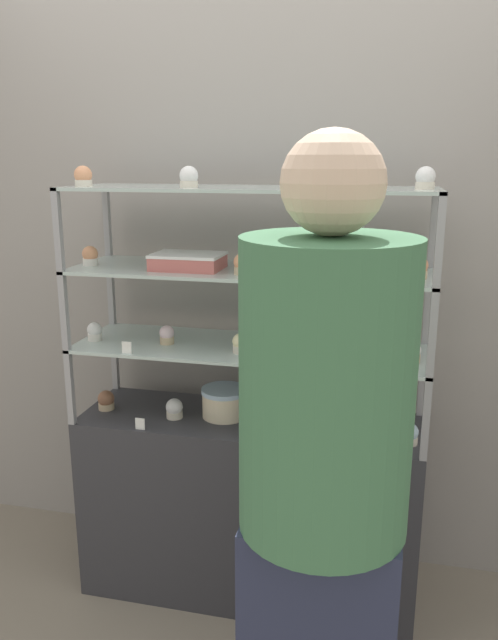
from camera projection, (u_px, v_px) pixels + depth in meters
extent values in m
plane|color=gray|center=(249.00, 586.00, 2.58)|extent=(20.00, 20.00, 0.00)
cube|color=gray|center=(268.00, 261.00, 2.58)|extent=(8.00, 0.05, 2.60)
cube|color=#333338|center=(249.00, 505.00, 2.49)|extent=(1.30, 0.41, 0.74)
cube|color=#99999E|center=(115.00, 356.00, 2.68)|extent=(0.02, 0.02, 0.29)
cube|color=#99999E|center=(422.00, 380.00, 2.40)|extent=(0.02, 0.02, 0.29)
cube|color=#99999E|center=(70.00, 387.00, 2.32)|extent=(0.02, 0.02, 0.29)
cube|color=#99999E|center=(426.00, 419.00, 2.03)|extent=(0.02, 0.02, 0.29)
cube|color=#B2C6C1|center=(249.00, 348.00, 2.32)|extent=(1.30, 0.41, 0.01)
cube|color=#99999E|center=(111.00, 290.00, 2.61)|extent=(0.02, 0.02, 0.29)
cube|color=#99999E|center=(427.00, 306.00, 2.32)|extent=(0.02, 0.02, 0.29)
cube|color=#99999E|center=(64.00, 311.00, 2.24)|extent=(0.02, 0.02, 0.29)
cube|color=#99999E|center=(433.00, 333.00, 1.96)|extent=(0.02, 0.02, 0.29)
cube|color=#B2C6C1|center=(249.00, 271.00, 2.25)|extent=(1.30, 0.41, 0.01)
cube|color=#99999E|center=(107.00, 220.00, 2.53)|extent=(0.02, 0.02, 0.29)
cube|color=#99999E|center=(433.00, 228.00, 2.25)|extent=(0.02, 0.02, 0.29)
cube|color=#99999E|center=(58.00, 230.00, 2.17)|extent=(0.02, 0.02, 0.29)
cube|color=#99999E|center=(440.00, 241.00, 1.89)|extent=(0.02, 0.02, 0.29)
cube|color=#B2C6C1|center=(249.00, 189.00, 2.18)|extent=(1.30, 0.41, 0.01)
cylinder|color=beige|center=(224.00, 404.00, 2.41)|extent=(0.17, 0.17, 0.10)
cylinder|color=silver|center=(224.00, 391.00, 2.40)|extent=(0.18, 0.18, 0.02)
cube|color=#C66660|center=(188.00, 263.00, 2.25)|extent=(0.25, 0.18, 0.05)
cube|color=white|center=(188.00, 255.00, 2.24)|extent=(0.25, 0.18, 0.01)
cylinder|color=#CCB28C|center=(106.00, 406.00, 2.49)|extent=(0.06, 0.06, 0.03)
sphere|color=#8C5B42|center=(106.00, 399.00, 2.48)|extent=(0.07, 0.07, 0.07)
cylinder|color=beige|center=(175.00, 414.00, 2.40)|extent=(0.06, 0.06, 0.03)
sphere|color=white|center=(174.00, 407.00, 2.39)|extent=(0.07, 0.07, 0.07)
cylinder|color=white|center=(324.00, 429.00, 2.27)|extent=(0.06, 0.06, 0.03)
sphere|color=#8C5B42|center=(324.00, 421.00, 2.26)|extent=(0.07, 0.07, 0.07)
cylinder|color=beige|center=(409.00, 440.00, 2.18)|extent=(0.06, 0.06, 0.03)
sphere|color=silver|center=(409.00, 432.00, 2.18)|extent=(0.07, 0.07, 0.07)
cube|color=white|center=(140.00, 424.00, 2.29)|extent=(0.04, 0.00, 0.04)
cylinder|color=white|center=(95.00, 337.00, 2.40)|extent=(0.05, 0.05, 0.03)
sphere|color=white|center=(94.00, 330.00, 2.39)|extent=(0.06, 0.06, 0.06)
cylinder|color=#CCB28C|center=(167.00, 340.00, 2.35)|extent=(0.05, 0.05, 0.03)
sphere|color=silver|center=(167.00, 333.00, 2.35)|extent=(0.06, 0.06, 0.06)
cylinder|color=beige|center=(240.00, 349.00, 2.24)|extent=(0.05, 0.05, 0.03)
sphere|color=#F4EAB2|center=(240.00, 341.00, 2.24)|extent=(0.06, 0.06, 0.06)
cylinder|color=beige|center=(327.00, 356.00, 2.16)|extent=(0.05, 0.05, 0.03)
sphere|color=#F4EAB2|center=(327.00, 348.00, 2.15)|extent=(0.06, 0.06, 0.06)
cylinder|color=#CCB28C|center=(412.00, 358.00, 2.14)|extent=(0.05, 0.05, 0.03)
sphere|color=white|center=(413.00, 350.00, 2.13)|extent=(0.06, 0.06, 0.06)
cube|color=white|center=(127.00, 348.00, 2.23)|extent=(0.04, 0.00, 0.04)
cylinder|color=white|center=(91.00, 262.00, 2.33)|extent=(0.06, 0.06, 0.03)
sphere|color=#E5996B|center=(90.00, 254.00, 2.32)|extent=(0.06, 0.06, 0.06)
cylinder|color=#CCB28C|center=(241.00, 270.00, 2.15)|extent=(0.06, 0.06, 0.03)
sphere|color=#E5996B|center=(241.00, 262.00, 2.14)|extent=(0.06, 0.06, 0.06)
cylinder|color=#CCB28C|center=(329.00, 273.00, 2.10)|extent=(0.06, 0.06, 0.03)
sphere|color=#E5996B|center=(330.00, 264.00, 2.09)|extent=(0.06, 0.06, 0.06)
cylinder|color=#CCB28C|center=(419.00, 274.00, 2.07)|extent=(0.06, 0.06, 0.03)
sphere|color=#E5996B|center=(419.00, 265.00, 2.07)|extent=(0.06, 0.06, 0.06)
cube|color=white|center=(286.00, 274.00, 2.03)|extent=(0.04, 0.00, 0.04)
cylinder|color=beige|center=(84.00, 183.00, 2.22)|extent=(0.06, 0.06, 0.02)
sphere|color=#E5996B|center=(83.00, 175.00, 2.21)|extent=(0.06, 0.06, 0.06)
cylinder|color=beige|center=(189.00, 184.00, 2.11)|extent=(0.06, 0.06, 0.02)
sphere|color=white|center=(189.00, 175.00, 2.10)|extent=(0.06, 0.06, 0.06)
cylinder|color=beige|center=(302.00, 185.00, 2.08)|extent=(0.06, 0.06, 0.02)
sphere|color=silver|center=(302.00, 176.00, 2.07)|extent=(0.06, 0.06, 0.06)
cylinder|color=beige|center=(425.00, 186.00, 2.00)|extent=(0.06, 0.06, 0.02)
sphere|color=white|center=(426.00, 176.00, 1.99)|extent=(0.06, 0.06, 0.06)
cube|color=white|center=(319.00, 183.00, 1.94)|extent=(0.04, 0.00, 0.04)
torus|color=#EFE5CC|center=(334.00, 181.00, 2.16)|extent=(0.12, 0.12, 0.04)
cylinder|color=#3F724C|center=(326.00, 388.00, 1.47)|extent=(0.41, 0.41, 0.72)
sphere|color=beige|center=(333.00, 183.00, 1.35)|extent=(0.23, 0.23, 0.23)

